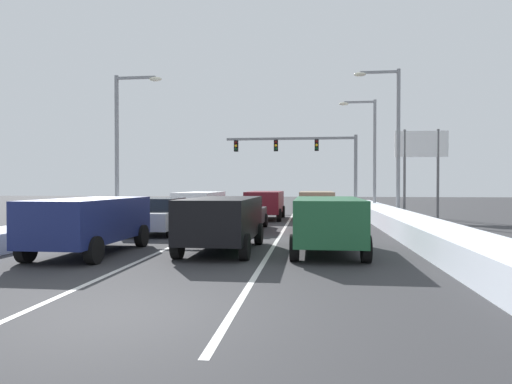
% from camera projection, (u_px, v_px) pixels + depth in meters
% --- Properties ---
extents(ground_plane, '(120.00, 120.00, 0.00)m').
position_uv_depth(ground_plane, '(242.00, 233.00, 19.83)').
color(ground_plane, '#333335').
extents(lane_stripe_between_right_lane_and_center_lane, '(0.14, 34.92, 0.01)m').
position_uv_depth(lane_stripe_between_right_lane_and_center_lane, '(286.00, 227.00, 22.78)').
color(lane_stripe_between_right_lane_and_center_lane, silver).
rests_on(lane_stripe_between_right_lane_and_center_lane, ground).
extents(lane_stripe_between_center_lane_and_left_lane, '(0.14, 34.92, 0.01)m').
position_uv_depth(lane_stripe_between_center_lane_and_left_lane, '(218.00, 226.00, 23.18)').
color(lane_stripe_between_center_lane_and_left_lane, silver).
rests_on(lane_stripe_between_center_lane_and_left_lane, ground).
extents(snow_bank_right_shoulder, '(1.72, 34.92, 0.77)m').
position_uv_depth(snow_bank_right_shoulder, '(395.00, 220.00, 22.14)').
color(snow_bank_right_shoulder, silver).
rests_on(snow_bank_right_shoulder, ground).
extents(snow_bank_left_shoulder, '(1.78, 34.92, 0.62)m').
position_uv_depth(snow_bank_left_shoulder, '(118.00, 219.00, 23.81)').
color(snow_bank_left_shoulder, silver).
rests_on(snow_bank_left_shoulder, ground).
extents(suv_green_right_lane_nearest, '(2.16, 4.90, 1.67)m').
position_uv_depth(suv_green_right_lane_nearest, '(328.00, 220.00, 14.05)').
color(suv_green_right_lane_nearest, '#1E5633').
rests_on(suv_green_right_lane_nearest, ground).
extents(sedan_red_right_lane_second, '(2.00, 4.50, 1.51)m').
position_uv_depth(sedan_red_right_lane_second, '(317.00, 214.00, 20.47)').
color(sedan_red_right_lane_second, maroon).
rests_on(sedan_red_right_lane_second, ground).
extents(suv_tan_right_lane_third, '(2.16, 4.90, 1.67)m').
position_uv_depth(suv_tan_right_lane_third, '(316.00, 203.00, 27.34)').
color(suv_tan_right_lane_third, '#937F60').
rests_on(suv_tan_right_lane_third, ground).
extents(suv_black_center_lane_nearest, '(2.16, 4.90, 1.67)m').
position_uv_depth(suv_black_center_lane_nearest, '(222.00, 219.00, 14.44)').
color(suv_black_center_lane_nearest, black).
rests_on(suv_black_center_lane_nearest, ground).
extents(sedan_charcoal_center_lane_second, '(2.00, 4.50, 1.51)m').
position_uv_depth(sedan_charcoal_center_lane_second, '(242.00, 213.00, 21.11)').
color(sedan_charcoal_center_lane_second, '#38383D').
rests_on(sedan_charcoal_center_lane_second, ground).
extents(suv_maroon_center_lane_third, '(2.16, 4.90, 1.67)m').
position_uv_depth(suv_maroon_center_lane_third, '(265.00, 202.00, 27.64)').
color(suv_maroon_center_lane_third, maroon).
rests_on(suv_maroon_center_lane_third, ground).
extents(suv_navy_left_lane_nearest, '(2.16, 4.90, 1.67)m').
position_uv_depth(suv_navy_left_lane_nearest, '(90.00, 220.00, 13.79)').
color(suv_navy_left_lane_nearest, navy).
rests_on(suv_navy_left_lane_nearest, ground).
extents(sedan_silver_left_lane_second, '(2.00, 4.50, 1.51)m').
position_uv_depth(sedan_silver_left_lane_second, '(161.00, 215.00, 19.68)').
color(sedan_silver_left_lane_second, '#B7BABF').
rests_on(sedan_silver_left_lane_second, ground).
extents(suv_white_left_lane_third, '(2.16, 4.90, 1.67)m').
position_uv_depth(suv_white_left_lane_third, '(200.00, 204.00, 25.60)').
color(suv_white_left_lane_third, silver).
rests_on(suv_white_left_lane_third, ground).
extents(traffic_light_gantry, '(10.94, 0.47, 6.20)m').
position_uv_depth(traffic_light_gantry, '(309.00, 153.00, 38.32)').
color(traffic_light_gantry, slate).
rests_on(traffic_light_gantry, ground).
extents(street_lamp_right_near, '(2.66, 0.36, 8.80)m').
position_uv_depth(street_lamp_right_near, '(392.00, 131.00, 26.71)').
color(street_lamp_right_near, gray).
rests_on(street_lamp_right_near, ground).
extents(street_lamp_right_mid, '(2.66, 0.36, 8.20)m').
position_uv_depth(street_lamp_right_mid, '(370.00, 146.00, 33.08)').
color(street_lamp_right_mid, gray).
rests_on(street_lamp_right_mid, ground).
extents(street_lamp_left_mid, '(2.66, 0.36, 8.05)m').
position_uv_depth(street_lamp_left_mid, '(123.00, 135.00, 25.06)').
color(street_lamp_left_mid, gray).
rests_on(street_lamp_left_mid, ground).
extents(roadside_sign_right, '(3.20, 0.16, 5.50)m').
position_uv_depth(roadside_sign_right, '(421.00, 153.00, 28.36)').
color(roadside_sign_right, '#59595B').
rests_on(roadside_sign_right, ground).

